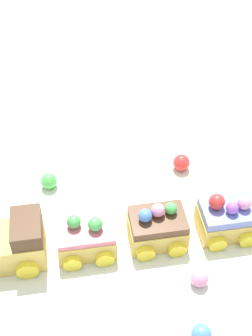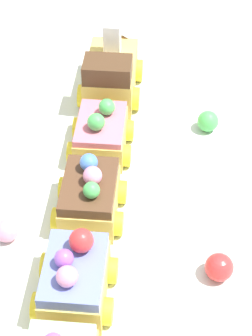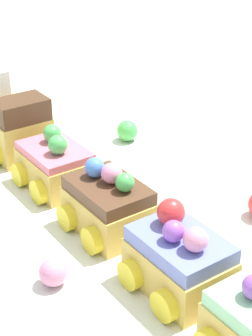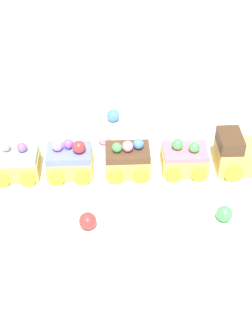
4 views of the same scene
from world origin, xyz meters
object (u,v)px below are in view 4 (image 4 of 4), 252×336
at_px(gumball_red, 88,221).
at_px(gumball_green, 224,214).
at_px(cake_car_blueberry, 70,161).
at_px(cake_car_strawberry, 184,159).
at_px(cake_car_chocolate, 128,160).
at_px(gumball_pink, 104,138).
at_px(cake_car_mint, 16,163).
at_px(gumball_blue, 113,116).

xyz_separation_m(gumball_red, gumball_green, (0.21, 0.01, -0.00)).
relative_size(cake_car_blueberry, gumball_red, 2.92).
bearing_deg(cake_car_blueberry, gumball_red, -75.94).
bearing_deg(gumball_red, cake_car_strawberry, 39.28).
distance_m(cake_car_chocolate, gumball_green, 0.19).
height_order(gumball_pink, gumball_green, gumball_green).
relative_size(cake_car_blueberry, gumball_pink, 3.36).
xyz_separation_m(cake_car_mint, gumball_pink, (0.15, 0.08, -0.01)).
distance_m(gumball_pink, gumball_red, 0.21).
xyz_separation_m(cake_car_mint, gumball_green, (0.33, -0.11, -0.01)).
relative_size(cake_car_strawberry, gumball_blue, 3.18).
distance_m(cake_car_mint, gumball_red, 0.18).
xyz_separation_m(cake_car_strawberry, cake_car_chocolate, (-0.10, -0.00, 0.00)).
bearing_deg(cake_car_strawberry, gumball_pink, 150.32).
bearing_deg(cake_car_chocolate, gumball_blue, 98.19).
relative_size(cake_car_strawberry, gumball_red, 2.92).
bearing_deg(cake_car_mint, gumball_blue, 41.98).
bearing_deg(gumball_blue, cake_car_mint, -136.87).
relative_size(gumball_blue, gumball_green, 0.97).
distance_m(cake_car_chocolate, cake_car_mint, 0.19).
distance_m(cake_car_strawberry, cake_car_mint, 0.28).
bearing_deg(gumball_blue, cake_car_chocolate, -80.66).
xyz_separation_m(gumball_pink, gumball_blue, (0.02, 0.07, 0.00)).
distance_m(cake_car_blueberry, gumball_pink, 0.10).
relative_size(cake_car_mint, gumball_red, 2.92).
bearing_deg(gumball_pink, cake_car_strawberry, -28.54).
xyz_separation_m(cake_car_blueberry, gumball_pink, (0.06, 0.08, -0.01)).
height_order(gumball_red, gumball_green, gumball_red).
xyz_separation_m(gumball_blue, gumball_red, (-0.04, -0.28, 0.00)).
relative_size(gumball_pink, gumball_green, 0.92).
relative_size(gumball_pink, gumball_blue, 0.95).
height_order(cake_car_mint, gumball_green, cake_car_mint).
height_order(cake_car_chocolate, gumball_pink, cake_car_chocolate).
bearing_deg(cake_car_mint, gumball_red, -46.36).
bearing_deg(gumball_green, gumball_red, -177.07).
distance_m(cake_car_strawberry, cake_car_chocolate, 0.10).
xyz_separation_m(cake_car_mint, gumball_blue, (0.16, 0.15, -0.01)).
bearing_deg(cake_car_strawberry, cake_car_blueberry, 179.98).
height_order(cake_car_strawberry, cake_car_blueberry, cake_car_blueberry).
xyz_separation_m(cake_car_chocolate, gumball_red, (-0.06, -0.13, -0.01)).
xyz_separation_m(cake_car_strawberry, cake_car_blueberry, (-0.19, -0.00, 0.00)).
bearing_deg(gumball_red, cake_car_blueberry, 105.20).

